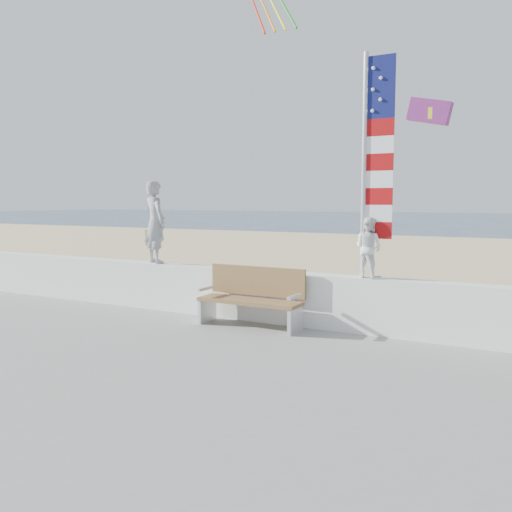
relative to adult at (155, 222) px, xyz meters
The scene contains 9 objects.
ground 3.49m from the adult, 42.81° to the right, with size 220.00×220.00×0.00m, color #2E455D.
sand 7.55m from the adult, 72.86° to the left, with size 90.00×40.00×0.08m, color #D2C08C.
seawall 2.50m from the adult, ahead, with size 30.00×0.35×0.90m, color white.
adult is the anchor object (origin of this frame).
child 4.30m from the adult, ahead, with size 0.47×0.36×0.96m, color white.
bench 2.74m from the adult, 10.62° to the right, with size 1.80×0.57×1.00m.
flag 4.45m from the adult, ahead, with size 0.50×0.08×3.50m.
parafoil_kite 5.86m from the adult, 32.13° to the left, with size 0.89×0.27×0.60m.
sign 3.98m from the adult, 131.10° to the left, with size 0.32×0.07×1.46m.
Camera 1 is at (4.66, -6.35, 2.29)m, focal length 38.00 mm.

